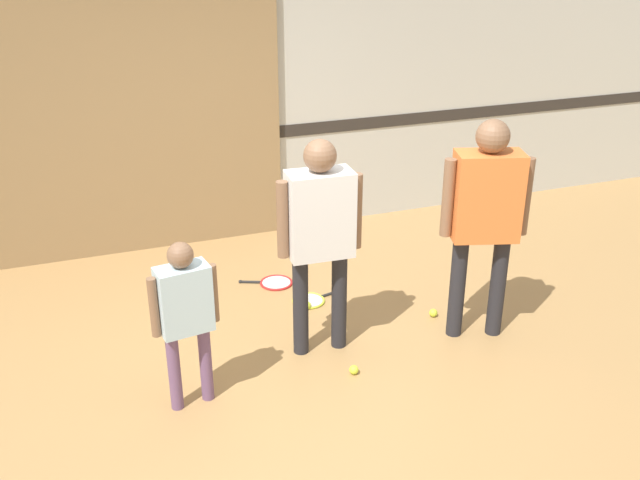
# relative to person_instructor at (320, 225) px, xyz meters

# --- Properties ---
(ground_plane) EXTENTS (16.00, 16.00, 0.00)m
(ground_plane) POSITION_rel_person_instructor_xyz_m (-0.23, -0.25, -0.99)
(ground_plane) COLOR #A87F4C
(wall_back) EXTENTS (16.00, 0.07, 3.20)m
(wall_back) POSITION_rel_person_instructor_xyz_m (-0.23, 2.31, 0.60)
(wall_back) COLOR beige
(wall_back) RESTS_ON ground_plane
(wall_panel) EXTENTS (3.02, 0.05, 2.39)m
(wall_panel) POSITION_rel_person_instructor_xyz_m (-1.11, 2.25, 0.20)
(wall_panel) COLOR #93754C
(wall_panel) RESTS_ON ground_plane
(person_instructor) EXTENTS (0.61, 0.27, 1.61)m
(person_instructor) POSITION_rel_person_instructor_xyz_m (0.00, 0.00, 0.00)
(person_instructor) COLOR #232328
(person_instructor) RESTS_ON ground_plane
(person_student_left) EXTENTS (0.44, 0.22, 1.16)m
(person_student_left) POSITION_rel_person_instructor_xyz_m (-1.02, -0.33, -0.28)
(person_student_left) COLOR #6B4C70
(person_student_left) RESTS_ON ground_plane
(person_student_right) EXTENTS (0.62, 0.39, 1.68)m
(person_student_right) POSITION_rel_person_instructor_xyz_m (1.18, -0.21, 0.05)
(person_student_right) COLOR #232328
(person_student_right) RESTS_ON ground_plane
(racket_spare_on_floor) EXTENTS (0.49, 0.33, 0.03)m
(racket_spare_on_floor) POSITION_rel_person_instructor_xyz_m (0.17, 0.70, -0.98)
(racket_spare_on_floor) COLOR #C6D838
(racket_spare_on_floor) RESTS_ON ground_plane
(racket_second_spare) EXTENTS (0.50, 0.38, 0.03)m
(racket_second_spare) POSITION_rel_person_instructor_xyz_m (-0.02, 1.11, -0.98)
(racket_second_spare) COLOR red
(racket_second_spare) RESTS_ON ground_plane
(tennis_ball_near_instructor) EXTENTS (0.07, 0.07, 0.07)m
(tennis_ball_near_instructor) POSITION_rel_person_instructor_xyz_m (0.11, -0.39, -0.96)
(tennis_ball_near_instructor) COLOR #CCE038
(tennis_ball_near_instructor) RESTS_ON ground_plane
(tennis_ball_by_spare_racket) EXTENTS (0.07, 0.07, 0.07)m
(tennis_ball_by_spare_racket) POSITION_rel_person_instructor_xyz_m (0.10, 0.59, -0.96)
(tennis_ball_by_spare_racket) COLOR #CCE038
(tennis_ball_by_spare_racket) RESTS_ON ground_plane
(tennis_ball_stray_left) EXTENTS (0.07, 0.07, 0.07)m
(tennis_ball_stray_left) POSITION_rel_person_instructor_xyz_m (1.02, 0.12, -0.96)
(tennis_ball_stray_left) COLOR #CCE038
(tennis_ball_stray_left) RESTS_ON ground_plane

